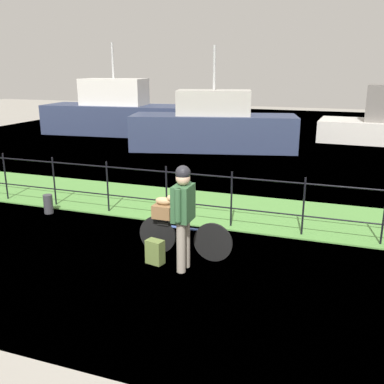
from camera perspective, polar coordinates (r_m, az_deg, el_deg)
ground_plane at (r=6.91m, az=-5.60°, el=-10.45°), size 60.00×60.00×0.00m
grass_strip at (r=9.80m, az=2.66°, el=-2.13°), size 27.00×2.40×0.03m
harbor_water at (r=18.68m, az=11.11°, el=6.34°), size 30.00×30.00×0.00m
iron_fence at (r=8.71m, az=0.81°, el=-0.08°), size 18.04×0.04×1.14m
bicycle_main at (r=7.27m, az=-1.10°, el=-5.97°), size 1.65×0.16×0.66m
wooden_crate at (r=7.25m, az=-3.76°, el=-2.51°), size 0.33×0.29×0.22m
terrier_dog at (r=7.18m, az=-3.61°, el=-1.11°), size 0.32×0.14×0.18m
cyclist_person at (r=6.59m, az=-1.17°, el=-2.26°), size 0.26×0.54×1.68m
backpack_on_paving at (r=7.11m, az=-4.88°, el=-7.85°), size 0.31×0.23×0.40m
mooring_bollard at (r=9.94m, az=-18.40°, el=-1.51°), size 0.20×0.20×0.42m
moored_boat_near at (r=16.76m, az=2.84°, el=8.52°), size 6.51×3.33×3.86m
moored_boat_far at (r=21.19m, az=-10.08°, el=10.14°), size 6.87×2.91×4.17m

